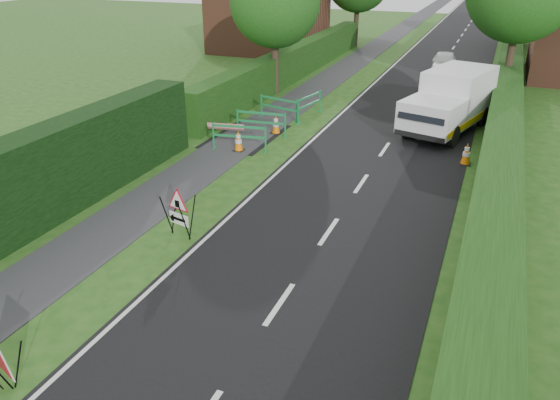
# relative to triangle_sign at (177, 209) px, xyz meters

# --- Properties ---
(ground) EXTENTS (120.00, 120.00, 0.00)m
(ground) POSITION_rel_triangle_sign_xyz_m (1.06, -2.80, -0.81)
(ground) COLOR #1F4C15
(ground) RESTS_ON ground
(road_surface) EXTENTS (6.00, 90.00, 0.02)m
(road_surface) POSITION_rel_triangle_sign_xyz_m (3.56, 32.20, -0.81)
(road_surface) COLOR black
(road_surface) RESTS_ON ground
(footpath) EXTENTS (2.00, 90.00, 0.02)m
(footpath) POSITION_rel_triangle_sign_xyz_m (-1.94, 32.20, -0.81)
(footpath) COLOR #2D2D30
(footpath) RESTS_ON ground
(hedge_west_far) EXTENTS (1.00, 24.00, 1.80)m
(hedge_west_far) POSITION_rel_triangle_sign_xyz_m (-3.94, 19.20, -0.81)
(hedge_west_far) COLOR #14380F
(hedge_west_far) RESTS_ON ground
(hedge_east) EXTENTS (1.20, 50.00, 1.50)m
(hedge_east) POSITION_rel_triangle_sign_xyz_m (7.56, 13.20, -0.81)
(hedge_east) COLOR #14380F
(hedge_east) RESTS_ON ground
(house_west) EXTENTS (7.50, 7.40, 7.88)m
(house_west) POSITION_rel_triangle_sign_xyz_m (-8.94, 27.20, 2.08)
(house_west) COLOR brown
(house_west) RESTS_ON ground
(tree_nw) EXTENTS (4.40, 4.40, 6.70)m
(tree_nw) POSITION_rel_triangle_sign_xyz_m (-3.54, 15.20, 3.67)
(tree_nw) COLOR #2D2116
(tree_nw) RESTS_ON ground
(triangle_sign) EXTENTS (0.96, 0.96, 1.17)m
(triangle_sign) POSITION_rel_triangle_sign_xyz_m (0.00, 0.00, 0.00)
(triangle_sign) COLOR black
(triangle_sign) RESTS_ON ground
(works_van) EXTENTS (3.38, 5.64, 2.42)m
(works_van) POSITION_rel_triangle_sign_xyz_m (5.45, 12.02, 0.47)
(works_van) COLOR silver
(works_van) RESTS_ON ground
(traffic_cone_0) EXTENTS (0.38, 0.38, 0.79)m
(traffic_cone_0) POSITION_rel_triangle_sign_xyz_m (6.49, 8.27, -0.42)
(traffic_cone_0) COLOR black
(traffic_cone_0) RESTS_ON ground
(traffic_cone_1) EXTENTS (0.38, 0.38, 0.79)m
(traffic_cone_1) POSITION_rel_triangle_sign_xyz_m (5.69, 10.38, -0.42)
(traffic_cone_1) COLOR black
(traffic_cone_1) RESTS_ON ground
(traffic_cone_2) EXTENTS (0.38, 0.38, 0.79)m
(traffic_cone_2) POSITION_rel_triangle_sign_xyz_m (5.96, 13.64, -0.42)
(traffic_cone_2) COLOR black
(traffic_cone_2) RESTS_ON ground
(traffic_cone_3) EXTENTS (0.38, 0.38, 0.79)m
(traffic_cone_3) POSITION_rel_triangle_sign_xyz_m (-1.46, 6.56, -0.42)
(traffic_cone_3) COLOR black
(traffic_cone_3) RESTS_ON ground
(traffic_cone_4) EXTENTS (0.38, 0.38, 0.79)m
(traffic_cone_4) POSITION_rel_triangle_sign_xyz_m (-0.96, 9.01, -0.42)
(traffic_cone_4) COLOR black
(traffic_cone_4) RESTS_ON ground
(ped_barrier_0) EXTENTS (2.09, 0.70, 1.00)m
(ped_barrier_0) POSITION_rel_triangle_sign_xyz_m (-1.44, 6.61, -0.18)
(ped_barrier_0) COLOR #167E3E
(ped_barrier_0) RESTS_ON ground
(ped_barrier_1) EXTENTS (2.08, 0.55, 1.00)m
(ped_barrier_1) POSITION_rel_triangle_sign_xyz_m (-1.42, 8.56, -0.18)
(ped_barrier_1) COLOR #167E3E
(ped_barrier_1) RESTS_ON ground
(ped_barrier_2) EXTENTS (2.08, 0.86, 1.00)m
(ped_barrier_2) POSITION_rel_triangle_sign_xyz_m (-1.55, 10.82, -0.18)
(ped_barrier_2) COLOR #167E3E
(ped_barrier_2) RESTS_ON ground
(ped_barrier_3) EXTENTS (0.75, 2.09, 1.00)m
(ped_barrier_3) POSITION_rel_triangle_sign_xyz_m (-0.52, 11.78, -0.18)
(ped_barrier_3) COLOR #167E3E
(ped_barrier_3) RESTS_ON ground
(redwhite_plank) EXTENTS (1.48, 0.33, 0.25)m
(redwhite_plank) POSITION_rel_triangle_sign_xyz_m (-2.61, 7.78, -0.81)
(redwhite_plank) COLOR red
(redwhite_plank) RESTS_ON ground
(hatchback_car) EXTENTS (1.79, 3.69, 1.21)m
(hatchback_car) POSITION_rel_triangle_sign_xyz_m (3.92, 23.73, -0.20)
(hatchback_car) COLOR white
(hatchback_car) RESTS_ON ground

